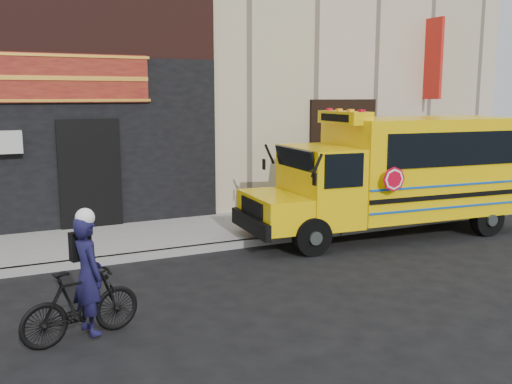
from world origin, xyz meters
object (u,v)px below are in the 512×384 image
object	(u,v)px
sign_pole	(343,169)
cyclist	(88,278)
school_bus	(402,171)
bicycle	(81,305)

from	to	relation	value
sign_pole	cyclist	world-z (taller)	sign_pole
sign_pole	cyclist	distance (m)	7.10
school_bus	bicycle	size ratio (longest dim) A/B	4.26
school_bus	cyclist	size ratio (longest dim) A/B	4.32
sign_pole	bicycle	size ratio (longest dim) A/B	1.72
sign_pole	cyclist	size ratio (longest dim) A/B	1.74
sign_pole	cyclist	bearing A→B (deg)	-153.10
sign_pole	bicycle	distance (m)	7.29
sign_pole	bicycle	bearing A→B (deg)	-152.86
school_bus	bicycle	world-z (taller)	school_bus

